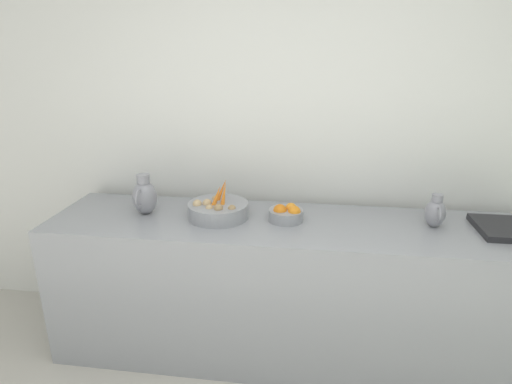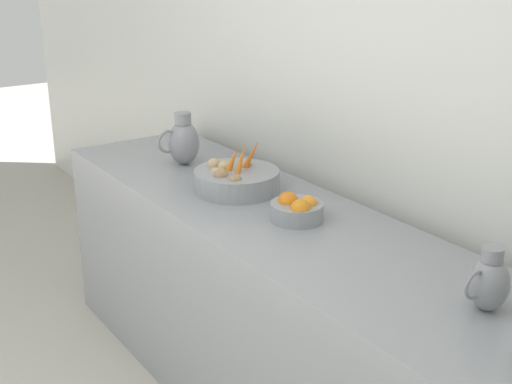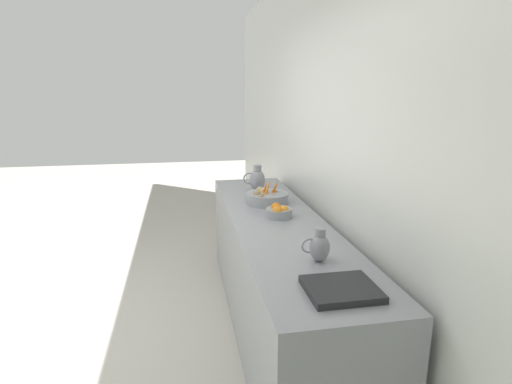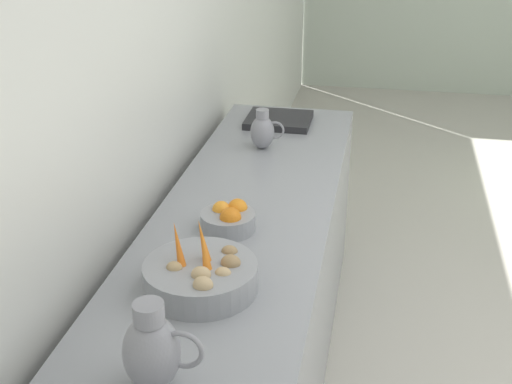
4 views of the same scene
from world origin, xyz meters
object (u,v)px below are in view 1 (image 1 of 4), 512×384
orange_bowl (286,214)px  vegetable_colander (218,210)px  metal_pitcher_short (435,212)px  metal_pitcher_tall (144,196)px

orange_bowl → vegetable_colander: bearing=-89.2°
orange_bowl → metal_pitcher_short: bearing=91.9°
metal_pitcher_tall → metal_pitcher_short: 1.73m
vegetable_colander → orange_bowl: vegetable_colander is taller
vegetable_colander → orange_bowl: 0.41m
orange_bowl → metal_pitcher_short: 0.85m
vegetable_colander → metal_pitcher_tall: size_ratio=1.45×
metal_pitcher_short → metal_pitcher_tall: bearing=-88.8°
vegetable_colander → orange_bowl: size_ratio=1.79×
vegetable_colander → metal_pitcher_tall: 0.47m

